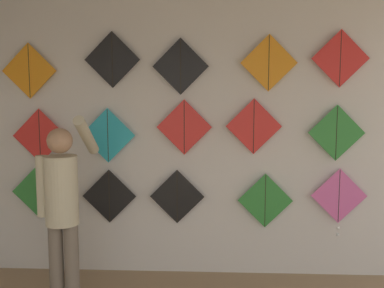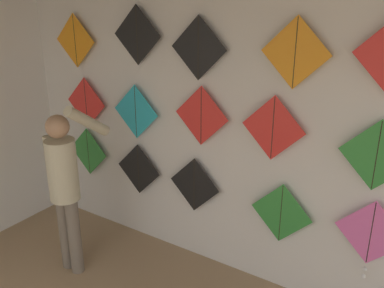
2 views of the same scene
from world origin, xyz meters
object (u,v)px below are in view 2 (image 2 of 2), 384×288
at_px(kite_5, 86,103).
at_px(kite_0, 88,152).
at_px(kite_12, 198,48).
at_px(kite_1, 139,169).
at_px(kite_7, 201,116).
at_px(kite_13, 295,53).
at_px(shopkeeper, 65,181).
at_px(kite_2, 194,185).
at_px(kite_3, 281,213).
at_px(kite_11, 137,35).
at_px(kite_8, 273,128).
at_px(kite_6, 136,112).
at_px(kite_4, 371,236).
at_px(kite_10, 75,41).
at_px(kite_9, 377,156).

bearing_deg(kite_5, kite_0, 180.00).
bearing_deg(kite_12, kite_1, 180.00).
relative_size(kite_7, kite_12, 1.00).
bearing_deg(kite_13, shopkeeper, -156.04).
relative_size(shopkeeper, kite_2, 3.04).
relative_size(kite_1, kite_13, 1.00).
xyz_separation_m(kite_3, kite_11, (-1.53, 0.00, 1.40)).
distance_m(kite_3, kite_12, 1.58).
distance_m(shopkeeper, kite_8, 1.93).
distance_m(kite_7, kite_12, 0.60).
bearing_deg(kite_12, kite_8, 0.00).
xyz_separation_m(kite_6, kite_13, (1.59, 0.00, 0.71)).
bearing_deg(kite_8, kite_1, 180.00).
xyz_separation_m(kite_5, kite_13, (2.29, 0.00, 0.72)).
distance_m(kite_0, kite_2, 1.43).
bearing_deg(shopkeeper, kite_0, 127.55).
distance_m(kite_4, kite_10, 3.34).
xyz_separation_m(kite_0, kite_1, (0.74, 0.00, -0.04)).
xyz_separation_m(kite_0, kite_12, (1.47, 0.00, 1.27)).
bearing_deg(kite_12, kite_13, 0.00).
bearing_deg(kite_4, kite_8, 179.95).
xyz_separation_m(kite_11, kite_12, (0.67, 0.00, -0.07)).
distance_m(kite_2, kite_4, 1.62).
relative_size(kite_0, kite_7, 1.00).
xyz_separation_m(kite_0, kite_3, (2.32, 0.00, -0.07)).
xyz_separation_m(kite_3, kite_5, (-2.29, 0.00, 0.64)).
relative_size(shopkeeper, kite_6, 3.04).
relative_size(kite_3, kite_6, 1.00).
bearing_deg(kite_3, kite_11, 180.00).
relative_size(shopkeeper, kite_11, 3.04).
xyz_separation_m(kite_3, kite_4, (0.73, -0.00, 0.03)).
relative_size(shopkeeper, kite_7, 3.04).
xyz_separation_m(kite_2, kite_9, (1.57, 0.00, 0.66)).
bearing_deg(kite_11, kite_10, 180.00).
distance_m(kite_2, kite_7, 0.71).
xyz_separation_m(kite_1, kite_8, (1.46, 0.00, 0.72)).
distance_m(kite_8, kite_10, 2.30).
bearing_deg(kite_7, kite_0, 180.00).
relative_size(kite_2, kite_10, 1.00).
xyz_separation_m(kite_12, kite_13, (0.86, 0.00, 0.03)).
height_order(kite_8, kite_9, kite_8).
bearing_deg(kite_9, shopkeeper, -162.09).
height_order(kite_12, kite_13, kite_13).
height_order(kite_3, kite_9, kite_9).
bearing_deg(kite_8, kite_6, 180.00).
distance_m(kite_4, kite_7, 1.70).
relative_size(kite_2, kite_6, 1.00).
bearing_deg(kite_3, kite_7, 180.00).
height_order(shopkeeper, kite_0, shopkeeper).
bearing_deg(kite_0, kite_6, 0.00).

